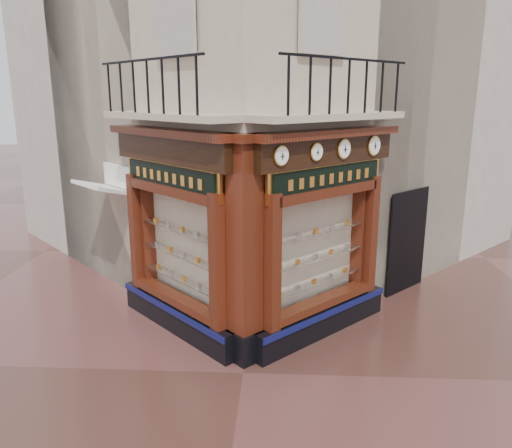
# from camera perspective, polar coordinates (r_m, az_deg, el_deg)

# --- Properties ---
(ground) EXTENTS (80.00, 80.00, 0.00)m
(ground) POSITION_cam_1_polar(r_m,az_deg,el_deg) (8.82, -1.48, -16.65)
(ground) COLOR #462720
(ground) RESTS_ON ground
(main_building) EXTENTS (11.31, 11.31, 12.00)m
(main_building) POSITION_cam_1_polar(r_m,az_deg,el_deg) (13.78, 0.47, 20.45)
(main_building) COLOR beige
(main_building) RESTS_ON ground
(neighbour_left) EXTENTS (11.31, 11.31, 11.00)m
(neighbour_left) POSITION_cam_1_polar(r_m,az_deg,el_deg) (16.48, -8.18, 17.57)
(neighbour_left) COLOR beige
(neighbour_left) RESTS_ON ground
(neighbour_right) EXTENTS (11.31, 11.31, 11.00)m
(neighbour_right) POSITION_cam_1_polar(r_m,az_deg,el_deg) (16.30, 10.03, 17.54)
(neighbour_right) COLOR beige
(neighbour_right) RESTS_ON ground
(shopfront_left) EXTENTS (2.86, 2.86, 3.98)m
(shopfront_left) POSITION_cam_1_polar(r_m,az_deg,el_deg) (9.67, -9.16, -1.21)
(shopfront_left) COLOR black
(shopfront_left) RESTS_ON ground
(shopfront_right) EXTENTS (2.86, 2.86, 3.98)m
(shopfront_right) POSITION_cam_1_polar(r_m,az_deg,el_deg) (9.49, 7.69, -1.45)
(shopfront_right) COLOR black
(shopfront_right) RESTS_ON ground
(corner_pilaster) EXTENTS (0.85, 0.85, 3.98)m
(corner_pilaster) POSITION_cam_1_polar(r_m,az_deg,el_deg) (8.46, -1.30, -3.50)
(corner_pilaster) COLOR black
(corner_pilaster) RESTS_ON ground
(balcony) EXTENTS (5.94, 2.97, 1.03)m
(balcony) POSITION_cam_1_polar(r_m,az_deg,el_deg) (9.04, -0.90, 12.30)
(balcony) COLOR beige
(balcony) RESTS_ON ground
(clock_a) EXTENTS (0.27, 0.27, 0.33)m
(clock_a) POSITION_cam_1_polar(r_m,az_deg,el_deg) (8.08, 2.88, 7.79)
(clock_a) COLOR gold
(clock_a) RESTS_ON ground
(clock_b) EXTENTS (0.26, 0.26, 0.31)m
(clock_b) POSITION_cam_1_polar(r_m,az_deg,el_deg) (8.69, 6.91, 8.17)
(clock_b) COLOR gold
(clock_b) RESTS_ON ground
(clock_c) EXTENTS (0.29, 0.29, 0.36)m
(clock_c) POSITION_cam_1_polar(r_m,az_deg,el_deg) (9.27, 10.00, 8.44)
(clock_c) COLOR gold
(clock_c) RESTS_ON ground
(clock_d) EXTENTS (0.31, 0.31, 0.39)m
(clock_d) POSITION_cam_1_polar(r_m,az_deg,el_deg) (10.01, 13.32, 8.70)
(clock_d) COLOR gold
(clock_d) RESTS_ON ground
(awning) EXTENTS (1.56, 1.56, 0.29)m
(awning) POSITION_cam_1_polar(r_m,az_deg,el_deg) (12.30, -16.36, -7.91)
(awning) COLOR white
(awning) RESTS_ON ground
(signboard_left) EXTENTS (2.19, 2.19, 0.59)m
(signboard_left) POSITION_cam_1_polar(r_m,az_deg,el_deg) (9.39, -9.83, 5.32)
(signboard_left) COLOR #F1AD46
(signboard_left) RESTS_ON ground
(signboard_right) EXTENTS (2.21, 2.21, 0.59)m
(signboard_right) POSITION_cam_1_polar(r_m,az_deg,el_deg) (9.20, 8.29, 5.19)
(signboard_right) COLOR #F1AD46
(signboard_right) RESTS_ON ground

